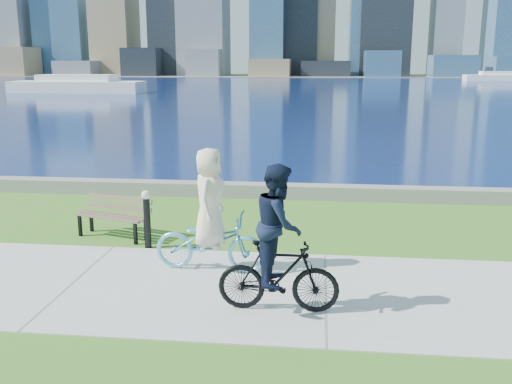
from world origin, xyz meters
TOP-DOWN VIEW (x-y plane):
  - ground at (0.00, 0.00)m, footprint 320.00×320.00m
  - concrete_path at (0.00, 0.00)m, footprint 80.00×3.50m
  - seawall at (0.00, 6.20)m, footprint 90.00×0.50m
  - bay_water at (0.00, 72.00)m, footprint 320.00×131.00m
  - far_shore at (0.00, 130.00)m, footprint 320.00×30.00m
  - ferry_near at (-27.23, 53.67)m, footprint 14.66×4.19m
  - ferry_far at (31.26, 98.48)m, footprint 12.41×3.55m
  - park_bench at (-4.21, 2.46)m, footprint 1.63×0.97m
  - bollard_lamp at (-3.34, 1.84)m, footprint 0.18×0.18m
  - cyclist_woman at (-1.92, 0.76)m, footprint 0.80×1.94m
  - cyclist_man at (-0.67, -0.71)m, footprint 0.63×1.71m

SIDE VIEW (x-z plane):
  - ground at x=0.00m, z-range 0.00..0.00m
  - bay_water at x=0.00m, z-range 0.00..0.01m
  - concrete_path at x=0.00m, z-range 0.00..0.02m
  - far_shore at x=0.00m, z-range 0.00..0.12m
  - seawall at x=0.00m, z-range 0.00..0.35m
  - park_bench at x=-4.21m, z-range 0.09..0.89m
  - bollard_lamp at x=-3.34m, z-range 0.08..1.20m
  - ferry_far at x=31.26m, z-range -0.14..1.54m
  - cyclist_woman at x=-1.92m, z-range -0.25..1.83m
  - ferry_near at x=-27.23m, z-range -0.17..1.82m
  - cyclist_man at x=-0.67m, z-range -0.15..1.96m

